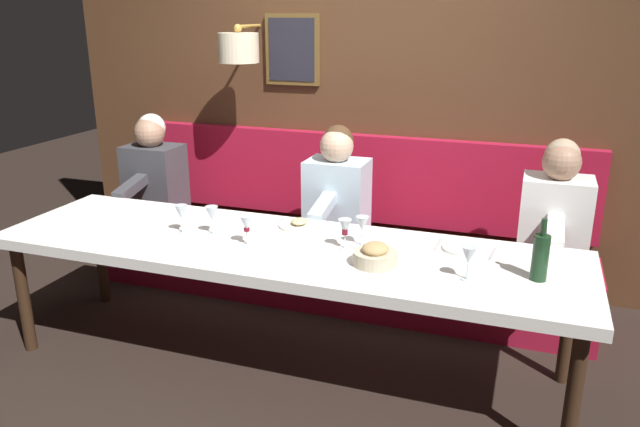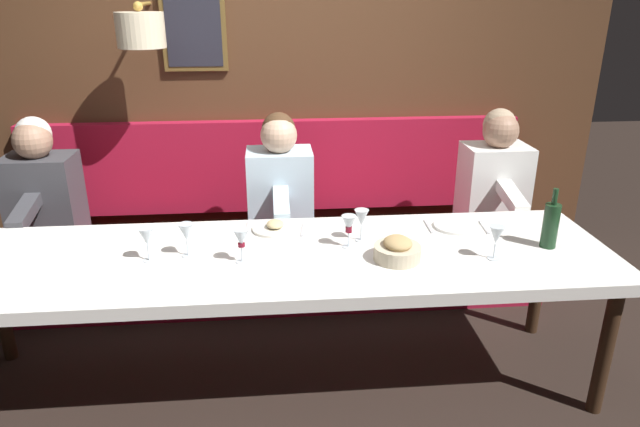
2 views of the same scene
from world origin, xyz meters
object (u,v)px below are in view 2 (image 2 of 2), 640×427
Objects in this scene: wine_glass_5 at (186,233)px; wine_glass_4 at (349,225)px; bread_bowl at (397,250)px; dining_table at (279,264)px; wine_bottle at (551,225)px; diner_nearest at (495,176)px; wine_glass_0 at (362,219)px; diner_middle at (42,188)px; wine_glass_1 at (496,236)px; wine_glass_2 at (241,239)px; wine_glass_3 at (147,238)px; diner_near at (280,182)px.

wine_glass_4 is at bearing -87.52° from wine_glass_5.
wine_glass_4 reaches higher than bread_bowl.
dining_table is 10.71× the size of wine_bottle.
wine_glass_0 is (-0.76, 0.98, 0.04)m from diner_nearest.
wine_glass_5 is at bearing -132.01° from diner_middle.
wine_glass_1 is 0.69m from wine_glass_4.
bread_bowl is at bearing -127.83° from wine_glass_4.
wine_bottle reaches higher than wine_glass_0.
wine_glass_0 is (-0.76, -1.81, 0.04)m from diner_middle.
wine_glass_2 is (-0.20, 0.59, -0.00)m from wine_glass_0.
diner_middle is 4.82× the size of wine_glass_3.
wine_bottle is (-0.92, -1.29, 0.04)m from diner_near.
wine_bottle reaches higher than wine_glass_5.
wine_glass_0 is 1.00× the size of wine_glass_4.
wine_glass_4 is at bearing 128.35° from diner_nearest.
dining_table is 19.59× the size of wine_glass_3.
dining_table is at bearing 81.79° from wine_glass_1.
wine_glass_1 is at bearing -94.39° from wine_glass_3.
wine_glass_3 is (0.12, 1.60, 0.00)m from wine_glass_1.
wine_glass_1 and wine_glass_4 have the same top height.
wine_glass_3 is (-0.14, 1.02, 0.00)m from wine_glass_0.
diner_middle reaches higher than wine_glass_1.
wine_glass_3 is 0.75× the size of bread_bowl.
dining_table is 1.03m from wine_glass_1.
wine_glass_0 and wine_glass_1 have the same top height.
wine_glass_5 is at bearing 92.48° from wine_glass_4.
wine_glass_4 is at bearing -76.50° from wine_glass_2.
diner_near is 4.82× the size of wine_glass_0.
wine_glass_4 is at bearing 52.17° from bread_bowl.
wine_glass_0 is 1.00× the size of wine_glass_1.
wine_glass_2 is 0.43m from wine_glass_3.
diner_nearest reaches higher than wine_bottle.
wine_glass_4 is 0.55× the size of wine_bottle.
wine_bottle is at bearing -88.43° from wine_glass_2.
bread_bowl is (-0.99, 0.85, -0.03)m from diner_nearest.
dining_table is 0.57m from bread_bowl.
wine_glass_1 reaches higher than bread_bowl.
wine_glass_5 is (0.01, 0.43, 0.17)m from dining_table.
wine_glass_3 is 1.92m from wine_bottle.
wine_glass_0 is 0.62m from wine_glass_2.
diner_nearest reaches higher than wine_glass_5.
wine_glass_5 reaches higher than dining_table.
wine_glass_1 is 0.46m from bread_bowl.
wine_glass_3 is at bearing 89.61° from wine_bottle.
wine_glass_3 is at bearing 114.34° from diner_nearest.
wine_glass_3 is at bearing 92.02° from dining_table.
dining_table is at bearing -66.40° from wine_glass_2.
dining_table is 19.59× the size of wine_glass_2.
wine_glass_2 and wine_glass_3 have the same top height.
bread_bowl is (-0.13, -0.98, -0.07)m from wine_glass_5.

